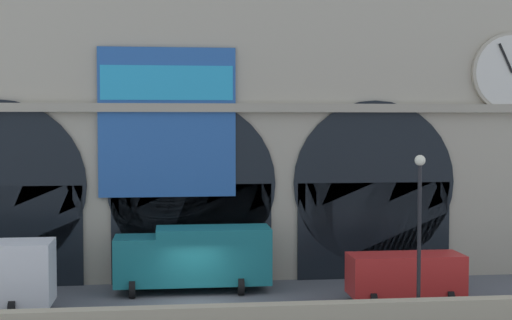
% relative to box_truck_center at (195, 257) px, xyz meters
% --- Properties ---
extents(ground_plane, '(200.00, 200.00, 0.00)m').
position_rel_box_truck_center_xyz_m(ground_plane, '(-0.06, -2.87, -1.70)').
color(ground_plane, '#54565B').
extents(station_building, '(40.03, 4.94, 20.51)m').
position_rel_box_truck_center_xyz_m(station_building, '(-0.03, 4.40, 8.21)').
color(station_building, '#B2A891').
rests_on(station_building, ground).
extents(box_truck_center, '(7.50, 2.91, 3.12)m').
position_rel_box_truck_center_xyz_m(box_truck_center, '(0.00, 0.00, 0.00)').
color(box_truck_center, '#19727A').
rests_on(box_truck_center, ground).
extents(van_mideast, '(5.20, 2.48, 2.20)m').
position_rel_box_truck_center_xyz_m(van_mideast, '(9.49, -3.23, -0.45)').
color(van_mideast, red).
rests_on(van_mideast, ground).
extents(street_lamp_quayside, '(0.44, 0.44, 6.90)m').
position_rel_box_truck_center_xyz_m(street_lamp_quayside, '(8.83, -6.98, 2.71)').
color(street_lamp_quayside, black).
rests_on(street_lamp_quayside, ground).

